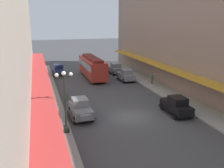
{
  "coord_description": "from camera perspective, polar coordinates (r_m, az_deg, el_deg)",
  "views": [
    {
      "loc": [
        -8.33,
        -20.5,
        9.16
      ],
      "look_at": [
        0.0,
        6.0,
        1.8
      ],
      "focal_mm": 38.81,
      "sensor_mm": 36.0,
      "label": 1
    }
  ],
  "objects": [
    {
      "name": "pedestrian_1",
      "position": [
        33.57,
        -14.83,
        0.25
      ],
      "size": [
        0.36,
        0.24,
        1.64
      ],
      "color": "#4C4238",
      "rests_on": "sidewalk_left"
    },
    {
      "name": "parked_car_1",
      "position": [
        42.67,
        0.76,
        3.74
      ],
      "size": [
        2.31,
        4.32,
        1.84
      ],
      "color": "slate",
      "rests_on": "ground"
    },
    {
      "name": "pedestrian_2",
      "position": [
        35.43,
        9.43,
        1.34
      ],
      "size": [
        0.36,
        0.28,
        1.67
      ],
      "color": "#4C4238",
      "rests_on": "sidewalk_right"
    },
    {
      "name": "pedestrian_0",
      "position": [
        40.69,
        -16.63,
        2.63
      ],
      "size": [
        0.36,
        0.24,
        1.64
      ],
      "color": "#2D2D33",
      "rests_on": "sidewalk_left"
    },
    {
      "name": "sidewalk_right",
      "position": [
        27.45,
        19.13,
        -5.35
      ],
      "size": [
        3.0,
        60.0,
        0.15
      ],
      "primitive_type": "cube",
      "color": "#99968E",
      "rests_on": "ground"
    },
    {
      "name": "streetcar",
      "position": [
        39.27,
        -4.66,
        4.14
      ],
      "size": [
        2.58,
        9.62,
        3.46
      ],
      "color": "#A52D23",
      "rests_on": "ground"
    },
    {
      "name": "parked_car_3",
      "position": [
        37.56,
        3.3,
        2.18
      ],
      "size": [
        2.18,
        4.27,
        1.84
      ],
      "color": "slate",
      "rests_on": "ground"
    },
    {
      "name": "fire_hydrant",
      "position": [
        28.14,
        15.03,
        -3.48
      ],
      "size": [
        0.24,
        0.24,
        0.82
      ],
      "color": "#B21E19",
      "rests_on": "sidewalk_right"
    },
    {
      "name": "lamp_post_with_clock",
      "position": [
        19.83,
        -11.01,
        -3.59
      ],
      "size": [
        1.42,
        0.44,
        5.16
      ],
      "color": "black",
      "rests_on": "sidewalk_left"
    },
    {
      "name": "parked_car_0",
      "position": [
        42.4,
        -12.46,
        3.32
      ],
      "size": [
        2.15,
        4.27,
        1.84
      ],
      "color": "#19234C",
      "rests_on": "ground"
    },
    {
      "name": "ground_plane",
      "position": [
        23.95,
        4.35,
        -7.69
      ],
      "size": [
        200.0,
        200.0,
        0.0
      ],
      "primitive_type": "plane",
      "color": "#424244"
    },
    {
      "name": "sidewalk_left",
      "position": [
        22.44,
        -14.01,
        -9.52
      ],
      "size": [
        3.0,
        60.0,
        0.15
      ],
      "primitive_type": "cube",
      "color": "#99968E",
      "rests_on": "ground"
    },
    {
      "name": "parked_car_2",
      "position": [
        25.1,
        14.92,
        -4.79
      ],
      "size": [
        2.26,
        4.3,
        1.84
      ],
      "color": "black",
      "rests_on": "ground"
    },
    {
      "name": "parked_car_4",
      "position": [
        23.68,
        -7.44,
        -5.59
      ],
      "size": [
        2.22,
        4.29,
        1.84
      ],
      "color": "slate",
      "rests_on": "ground"
    }
  ]
}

